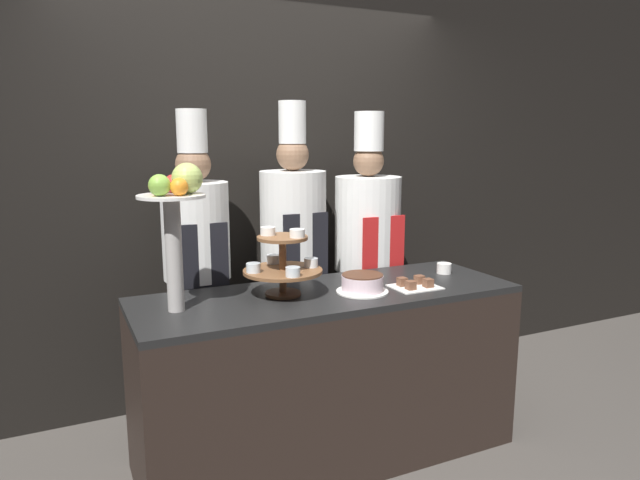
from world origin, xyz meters
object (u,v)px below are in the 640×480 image
object	(u,v)px
fruit_pedestal	(176,207)
chef_left	(197,262)
chef_center_right	(367,247)
cup_white	(444,268)
chef_center_left	(293,250)
tiered_stand	(283,263)
cake_square_tray	(415,284)
cake_round	(362,284)

from	to	relation	value
fruit_pedestal	chef_left	xyz separation A→B (m)	(0.21, 0.55, -0.38)
chef_left	chef_center_right	xyz separation A→B (m)	(1.09, -0.00, -0.01)
cup_white	fruit_pedestal	bearing A→B (deg)	-178.00
chef_left	chef_center_left	world-z (taller)	chef_center_left
tiered_stand	chef_center_right	size ratio (longest dim) A/B	0.21
cup_white	cake_square_tray	distance (m)	0.38
cup_white	chef_left	distance (m)	1.40
fruit_pedestal	cake_square_tray	xyz separation A→B (m)	(1.19, -0.13, -0.45)
fruit_pedestal	cake_round	bearing A→B (deg)	-5.96
tiered_stand	cake_round	distance (m)	0.42
tiered_stand	chef_center_left	distance (m)	0.59
cake_round	chef_left	distance (m)	0.94
chef_left	chef_center_left	bearing A→B (deg)	-0.01
tiered_stand	chef_left	bearing A→B (deg)	120.04
tiered_stand	chef_left	size ratio (longest dim) A/B	0.22
chef_center_left	fruit_pedestal	bearing A→B (deg)	-145.14
fruit_pedestal	cup_white	world-z (taller)	fruit_pedestal
cup_white	cake_square_tray	bearing A→B (deg)	-150.39
chef_left	cup_white	bearing A→B (deg)	-20.84
cake_square_tray	chef_center_left	world-z (taller)	chef_center_left
cup_white	cake_square_tray	size ratio (longest dim) A/B	0.35
cake_square_tray	tiered_stand	bearing A→B (deg)	166.42
cake_round	chef_center_right	distance (m)	0.76
chef_center_right	chef_left	bearing A→B (deg)	179.99
cup_white	chef_center_right	size ratio (longest dim) A/B	0.05
chef_left	fruit_pedestal	bearing A→B (deg)	-111.07
fruit_pedestal	cake_square_tray	size ratio (longest dim) A/B	2.76
fruit_pedestal	cup_white	bearing A→B (deg)	2.00
cake_round	cake_square_tray	xyz separation A→B (m)	(0.29, -0.04, -0.03)
fruit_pedestal	cup_white	xyz separation A→B (m)	(1.52, 0.05, -0.44)
fruit_pedestal	cup_white	distance (m)	1.58
fruit_pedestal	cake_square_tray	world-z (taller)	fruit_pedestal
cake_round	chef_center_left	world-z (taller)	chef_center_left
cake_round	cup_white	size ratio (longest dim) A/B	3.17
chef_left	chef_center_right	world-z (taller)	chef_center_right
cake_round	chef_center_right	xyz separation A→B (m)	(0.40, 0.64, 0.04)
cake_round	chef_center_left	bearing A→B (deg)	99.37
cup_white	cake_round	bearing A→B (deg)	-166.74
fruit_pedestal	cake_round	world-z (taller)	fruit_pedestal
cup_white	chef_center_right	world-z (taller)	chef_center_right
tiered_stand	cake_square_tray	distance (m)	0.71
chef_center_left	chef_left	bearing A→B (deg)	179.99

